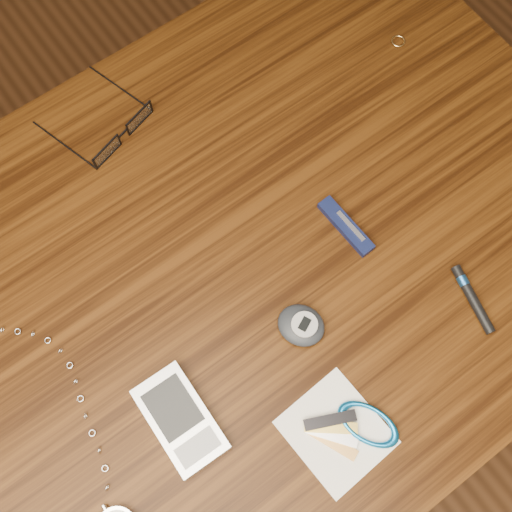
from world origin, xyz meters
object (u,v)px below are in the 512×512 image
object	(u,v)px
desk	(235,291)
eyeglasses	(120,132)
pedometer	(301,325)
pda_phone	(180,419)
pocket_knife	(346,226)
notepad_keys	(352,428)

from	to	relation	value
desk	eyeglasses	size ratio (longest dim) A/B	7.10
desk	pedometer	distance (m)	0.16
desk	pda_phone	bearing A→B (deg)	-142.97
desk	pedometer	world-z (taller)	pedometer
pocket_knife	desk	bearing A→B (deg)	163.63
eyeglasses	pda_phone	bearing A→B (deg)	-111.80
desk	pda_phone	xyz separation A→B (m)	(-0.15, -0.11, 0.11)
desk	pocket_knife	size ratio (longest dim) A/B	11.46
eyeglasses	pocket_knife	bearing A→B (deg)	-60.36
eyeglasses	pda_phone	size ratio (longest dim) A/B	1.22
pda_phone	pocket_knife	size ratio (longest dim) A/B	1.33
pedometer	pocket_knife	bearing A→B (deg)	28.95
pedometer	notepad_keys	world-z (taller)	pedometer
desk	pocket_knife	bearing A→B (deg)	-16.37
notepad_keys	pocket_knife	world-z (taller)	pocket_knife
eyeglasses	pedometer	world-z (taller)	eyeglasses
pda_phone	eyeglasses	bearing A→B (deg)	68.20
pedometer	notepad_keys	xyz separation A→B (m)	(-0.02, -0.12, -0.01)
desk	pda_phone	distance (m)	0.22
eyeglasses	notepad_keys	size ratio (longest dim) A/B	1.14
pocket_knife	pedometer	bearing A→B (deg)	-151.05
pedometer	notepad_keys	size ratio (longest dim) A/B	0.58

